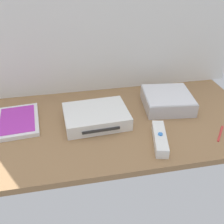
# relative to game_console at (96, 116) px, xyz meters

# --- Properties ---
(ground_plane) EXTENTS (1.00, 0.48, 0.02)m
(ground_plane) POSITION_rel_game_console_xyz_m (0.05, -0.01, -0.03)
(ground_plane) COLOR #936D47
(ground_plane) RESTS_ON ground
(back_wall) EXTENTS (1.10, 0.01, 0.64)m
(back_wall) POSITION_rel_game_console_xyz_m (0.05, 0.23, 0.30)
(back_wall) COLOR white
(back_wall) RESTS_ON ground
(game_console) EXTENTS (0.22, 0.17, 0.04)m
(game_console) POSITION_rel_game_console_xyz_m (0.00, 0.00, 0.00)
(game_console) COLOR white
(game_console) RESTS_ON ground_plane
(mini_computer) EXTENTS (0.19, 0.19, 0.05)m
(mini_computer) POSITION_rel_game_console_xyz_m (0.27, 0.05, 0.00)
(mini_computer) COLOR silver
(mini_computer) RESTS_ON ground_plane
(game_case) EXTENTS (0.15, 0.20, 0.02)m
(game_case) POSITION_rel_game_console_xyz_m (-0.26, 0.04, -0.01)
(game_case) COLOR white
(game_case) RESTS_ON ground_plane
(remote_wand) EXTENTS (0.07, 0.15, 0.03)m
(remote_wand) POSITION_rel_game_console_xyz_m (0.17, -0.15, -0.01)
(remote_wand) COLOR white
(remote_wand) RESTS_ON ground_plane
(stylus_pen) EXTENTS (0.06, 0.07, 0.01)m
(stylus_pen) POSITION_rel_game_console_xyz_m (0.38, -0.14, -0.02)
(stylus_pen) COLOR red
(stylus_pen) RESTS_ON ground_plane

